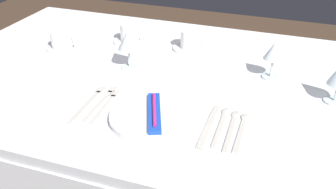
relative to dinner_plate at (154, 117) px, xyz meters
The scene contains 18 objects.
dining_table 0.30m from the dinner_plate, 96.43° to the left, with size 1.80×1.11×0.74m.
dinner_plate is the anchor object (origin of this frame).
toothbrush_package 0.02m from the dinner_plate, ahead, with size 0.11×0.21×0.02m.
fork_outer 0.17m from the dinner_plate, behind, with size 0.03×0.21×0.00m.
fork_inner 0.20m from the dinner_plate, 169.50° to the left, with size 0.02×0.22×0.00m.
fork_salad 0.23m from the dinner_plate, behind, with size 0.03×0.23×0.00m.
dinner_knife 0.16m from the dinner_plate, ahead, with size 0.02×0.23×0.00m.
spoon_soup 0.20m from the dinner_plate, 14.63° to the left, with size 0.03×0.21×0.01m.
spoon_dessert 0.23m from the dinner_plate, 10.46° to the left, with size 0.03×0.21×0.01m.
spoon_tea 0.26m from the dinner_plate, ahead, with size 0.03×0.20×0.01m.
saucer_left 0.54m from the dinner_plate, 95.37° to the left, with size 0.14×0.14×0.01m, color white.
coffee_cup_left 0.54m from the dinner_plate, 95.18° to the left, with size 0.11×0.08×0.07m.
saucer_right 0.65m from the dinner_plate, 146.20° to the left, with size 0.13×0.13×0.01m, color white.
coffee_cup_right 0.65m from the dinner_plate, 146.13° to the left, with size 0.11×0.09×0.06m.
saucer_far 0.61m from the dinner_plate, 121.07° to the left, with size 0.14×0.14×0.01m, color white.
coffee_cup_far 0.61m from the dinner_plate, 120.92° to the left, with size 0.10×0.08×0.07m.
wine_glass_centre 0.49m from the dinner_plate, 53.18° to the left, with size 0.07×0.07×0.13m.
wine_glass_left 0.38m from the dinner_plate, 125.80° to the left, with size 0.08×0.08×0.15m.
Camera 1 is at (0.40, -1.20, 1.39)m, focal length 42.64 mm.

